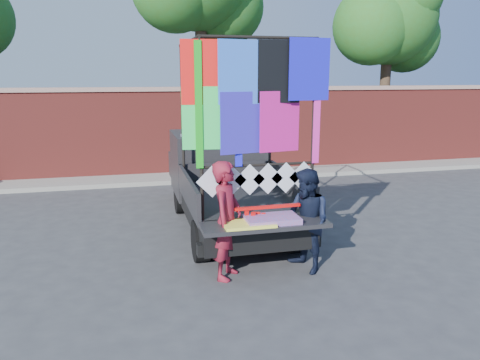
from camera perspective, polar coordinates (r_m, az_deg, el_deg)
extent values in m
plane|color=#38383A|center=(7.61, -2.02, -10.09)|extent=(90.00, 90.00, 0.00)
cube|color=maroon|center=(14.05, -7.86, 5.63)|extent=(30.00, 0.35, 2.50)
cube|color=gray|center=(13.95, -8.03, 10.93)|extent=(30.00, 0.45, 0.12)
cube|color=gray|center=(13.56, -7.40, 0.29)|extent=(30.00, 1.20, 0.12)
cylinder|color=#38281C|center=(15.27, -4.70, 11.83)|extent=(0.36, 0.36, 5.46)
sphere|color=#2F631C|center=(15.97, -1.69, 20.32)|extent=(2.40, 2.40, 2.40)
cylinder|color=#38281C|center=(17.52, 17.17, 9.93)|extent=(0.36, 0.36, 4.55)
sphere|color=#2F631C|center=(17.61, 17.75, 18.40)|extent=(3.20, 3.20, 3.20)
sphere|color=#2F631C|center=(18.36, 19.44, 15.98)|extent=(2.40, 2.40, 2.40)
sphere|color=#2F631C|center=(16.92, 15.79, 17.66)|extent=(2.60, 2.60, 2.60)
cylinder|color=black|center=(10.26, -7.26, -2.11)|extent=(0.23, 0.69, 0.69)
cylinder|color=black|center=(7.60, -4.83, -7.37)|extent=(0.23, 0.69, 0.69)
cylinder|color=black|center=(10.55, 1.51, -1.60)|extent=(0.23, 0.69, 0.69)
cylinder|color=black|center=(7.99, 6.79, -6.41)|extent=(0.23, 0.69, 0.69)
cube|color=black|center=(8.96, -1.07, -3.03)|extent=(1.77, 4.36, 0.31)
cube|color=black|center=(8.15, 0.12, -2.50)|extent=(1.87, 2.39, 0.10)
cube|color=black|center=(7.93, -6.31, -1.30)|extent=(0.06, 2.39, 0.47)
cube|color=black|center=(8.35, 6.22, -0.59)|extent=(0.06, 2.39, 0.47)
cube|color=black|center=(9.21, -1.61, 0.73)|extent=(1.87, 0.06, 0.47)
cube|color=black|center=(10.16, -2.80, 2.16)|extent=(1.87, 1.66, 1.30)
cube|color=#8C9EAD|center=(9.64, -2.30, 4.09)|extent=(1.66, 0.06, 0.57)
cube|color=#8C9EAD|center=(10.89, -3.59, 3.96)|extent=(1.66, 0.10, 0.73)
cube|color=black|center=(11.32, -3.88, 1.89)|extent=(1.82, 0.93, 0.57)
cube|color=black|center=(6.80, 3.05, -5.45)|extent=(1.87, 0.57, 0.06)
cube|color=black|center=(7.14, 2.46, -7.88)|extent=(1.92, 0.16, 0.19)
cylinder|color=black|center=(6.67, -4.78, 5.89)|extent=(0.05, 0.05, 2.60)
cylinder|color=black|center=(8.82, -7.01, 7.49)|extent=(0.05, 0.05, 2.60)
cylinder|color=black|center=(7.13, 8.94, 6.22)|extent=(0.05, 0.05, 2.60)
cylinder|color=black|center=(9.18, 3.71, 7.75)|extent=(0.05, 0.05, 2.60)
cylinder|color=black|center=(6.83, 2.40, 16.99)|extent=(1.77, 0.05, 0.05)
cylinder|color=black|center=(8.94, -1.60, 15.97)|extent=(1.77, 0.05, 0.05)
cylinder|color=black|center=(7.72, -6.28, 16.42)|extent=(0.05, 2.23, 0.05)
cylinder|color=black|center=(8.12, 6.22, 16.24)|extent=(0.05, 2.23, 0.05)
cylinder|color=black|center=(6.93, 2.27, 1.84)|extent=(1.77, 0.04, 0.04)
cube|color=#FF1915|center=(6.62, -4.25, 13.05)|extent=(0.64, 0.02, 0.88)
cube|color=#3574FF|center=(6.68, 0.32, 13.08)|extent=(0.64, 0.02, 0.88)
cube|color=black|center=(6.87, 4.55, 13.03)|extent=(0.64, 0.02, 0.88)
cube|color=#1A1BEB|center=(7.01, 8.81, 12.92)|extent=(0.64, 0.02, 0.88)
cube|color=#2AEE5B|center=(6.65, -4.16, 7.23)|extent=(0.64, 0.02, 0.88)
cube|color=#3329CE|center=(6.71, 0.31, 7.31)|extent=(0.64, 0.02, 0.88)
cube|color=#DB188A|center=(6.89, 4.46, 7.42)|extent=(0.64, 0.02, 0.88)
cube|color=green|center=(6.59, -5.06, 8.98)|extent=(0.10, 0.01, 1.77)
cube|color=#EE27A5|center=(7.08, 9.40, 9.11)|extent=(0.10, 0.01, 1.77)
cube|color=#1C1FFF|center=(6.70, -0.16, 9.09)|extent=(0.10, 0.01, 1.77)
cube|color=silver|center=(6.79, -3.42, -0.20)|extent=(0.47, 0.01, 0.47)
cube|color=silver|center=(6.84, -1.09, -0.07)|extent=(0.47, 0.01, 0.47)
cube|color=silver|center=(6.91, 1.19, 0.05)|extent=(0.47, 0.01, 0.47)
cube|color=silver|center=(6.98, 3.44, 0.17)|extent=(0.47, 0.01, 0.47)
cube|color=silver|center=(7.07, 5.62, 0.28)|extent=(0.47, 0.01, 0.47)
cube|color=silver|center=(7.17, 7.76, 0.40)|extent=(0.47, 0.01, 0.47)
cube|color=#F1355A|center=(6.80, 3.89, -4.80)|extent=(0.78, 0.47, 0.08)
cube|color=#FFFE50|center=(6.65, 1.08, -5.38)|extent=(0.73, 0.42, 0.04)
imported|color=maroon|center=(6.83, -1.62, -4.94)|extent=(0.68, 0.76, 1.75)
imported|color=black|center=(7.14, 8.15, -4.99)|extent=(0.79, 0.90, 1.58)
cube|color=red|center=(6.90, 3.40, -3.31)|extent=(1.01, 0.08, 0.04)
cube|color=red|center=(6.89, 0.86, -6.08)|extent=(0.06, 0.02, 0.58)
cube|color=red|center=(6.92, 1.54, -6.18)|extent=(0.06, 0.02, 0.58)
cube|color=red|center=(6.95, 2.22, -6.28)|extent=(0.06, 0.02, 0.58)
cube|color=red|center=(6.98, 2.90, -6.38)|extent=(0.06, 0.02, 0.58)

